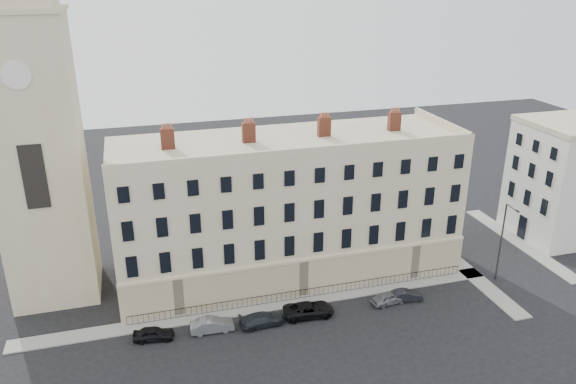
{
  "coord_description": "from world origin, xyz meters",
  "views": [
    {
      "loc": [
        -21.28,
        -41.32,
        31.14
      ],
      "look_at": [
        -6.48,
        10.0,
        9.96
      ],
      "focal_mm": 35.0,
      "sensor_mm": 36.0,
      "label": 1
    }
  ],
  "objects_px": {
    "car_b": "(212,325)",
    "car_f": "(405,295)",
    "car_c": "(262,319)",
    "car_a": "(154,334)",
    "streetlamp": "(502,239)",
    "car_d": "(309,310)",
    "car_e": "(389,298)"
  },
  "relations": [
    {
      "from": "car_a",
      "to": "car_e",
      "type": "height_order",
      "value": "car_a"
    },
    {
      "from": "car_f",
      "to": "streetlamp",
      "type": "height_order",
      "value": "streetlamp"
    },
    {
      "from": "car_c",
      "to": "streetlamp",
      "type": "relative_size",
      "value": 0.49
    },
    {
      "from": "car_b",
      "to": "car_f",
      "type": "relative_size",
      "value": 1.15
    },
    {
      "from": "car_c",
      "to": "car_f",
      "type": "bearing_deg",
      "value": -93.3
    },
    {
      "from": "car_f",
      "to": "car_c",
      "type": "bearing_deg",
      "value": 97.28
    },
    {
      "from": "car_d",
      "to": "car_e",
      "type": "xyz_separation_m",
      "value": [
        8.37,
        -0.11,
        -0.06
      ]
    },
    {
      "from": "car_b",
      "to": "car_c",
      "type": "distance_m",
      "value": 4.67
    },
    {
      "from": "car_b",
      "to": "car_e",
      "type": "distance_m",
      "value": 17.71
    },
    {
      "from": "car_c",
      "to": "car_d",
      "type": "relative_size",
      "value": 0.88
    },
    {
      "from": "car_a",
      "to": "streetlamp",
      "type": "relative_size",
      "value": 0.42
    },
    {
      "from": "car_c",
      "to": "car_d",
      "type": "bearing_deg",
      "value": -90.7
    },
    {
      "from": "car_e",
      "to": "car_f",
      "type": "height_order",
      "value": "car_e"
    },
    {
      "from": "car_a",
      "to": "car_c",
      "type": "distance_m",
      "value": 9.95
    },
    {
      "from": "car_a",
      "to": "car_d",
      "type": "distance_m",
      "value": 14.62
    },
    {
      "from": "car_e",
      "to": "streetlamp",
      "type": "xyz_separation_m",
      "value": [
        13.24,
        1.03,
        4.25
      ]
    },
    {
      "from": "car_a",
      "to": "car_f",
      "type": "bearing_deg",
      "value": -83.47
    },
    {
      "from": "car_c",
      "to": "streetlamp",
      "type": "xyz_separation_m",
      "value": [
        26.29,
        1.17,
        4.24
      ]
    },
    {
      "from": "streetlamp",
      "to": "car_b",
      "type": "bearing_deg",
      "value": -172.7
    },
    {
      "from": "car_c",
      "to": "car_e",
      "type": "xyz_separation_m",
      "value": [
        13.05,
        0.15,
        -0.01
      ]
    },
    {
      "from": "car_a",
      "to": "car_e",
      "type": "xyz_separation_m",
      "value": [
        22.99,
        -0.41,
        -0.0
      ]
    },
    {
      "from": "car_b",
      "to": "car_c",
      "type": "height_order",
      "value": "car_b"
    },
    {
      "from": "car_c",
      "to": "streetlamp",
      "type": "height_order",
      "value": "streetlamp"
    },
    {
      "from": "car_e",
      "to": "streetlamp",
      "type": "height_order",
      "value": "streetlamp"
    },
    {
      "from": "car_c",
      "to": "car_e",
      "type": "bearing_deg",
      "value": -93.19
    },
    {
      "from": "car_c",
      "to": "streetlamp",
      "type": "distance_m",
      "value": 26.66
    },
    {
      "from": "car_a",
      "to": "car_e",
      "type": "distance_m",
      "value": 22.99
    },
    {
      "from": "car_b",
      "to": "car_f",
      "type": "bearing_deg",
      "value": -88.71
    },
    {
      "from": "car_f",
      "to": "streetlamp",
      "type": "xyz_separation_m",
      "value": [
        11.41,
        1.04,
        4.3
      ]
    },
    {
      "from": "car_c",
      "to": "streetlamp",
      "type": "bearing_deg",
      "value": -91.27
    },
    {
      "from": "car_d",
      "to": "car_f",
      "type": "bearing_deg",
      "value": -87.11
    },
    {
      "from": "car_a",
      "to": "car_f",
      "type": "height_order",
      "value": "car_a"
    }
  ]
}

